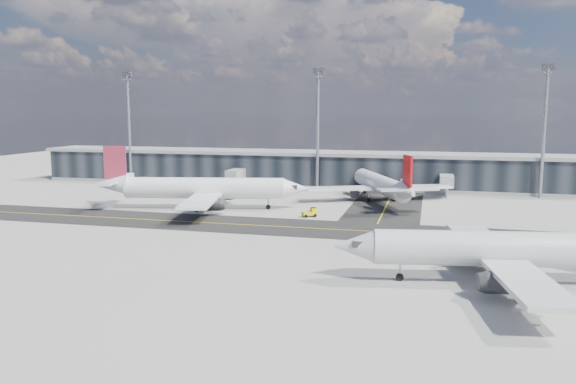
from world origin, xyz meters
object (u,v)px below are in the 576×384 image
Objects in this scene: airliner_af at (202,188)px; airliner_near at (514,250)px; baggage_tug at (311,212)px; service_van at (350,191)px; airliner_redtail at (381,185)px.

airliner_af is 63.51m from airliner_near.
baggage_tug is at bearing 32.60° from airliner_near.
service_van is at bearing 13.64° from airliner_near.
airliner_af reaches higher than airliner_redtail.
airliner_redtail is 0.90× the size of airliner_near.
airliner_near is (52.33, -35.98, -0.18)m from airliner_af.
airliner_af is 22.75m from baggage_tug.
airliner_redtail is at bearing -55.87° from service_van.
airliner_near is at bearing 43.76° from airliner_af.
airliner_near is at bearing -93.11° from airliner_redtail.
airliner_redtail is at bearing 10.17° from airliner_near.
airliner_af is 1.04× the size of airliner_near.
airliner_near is (19.18, -53.43, 0.23)m from airliner_redtail.
airliner_near is 44.77m from baggage_tug.
airliner_near reaches higher than baggage_tug.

